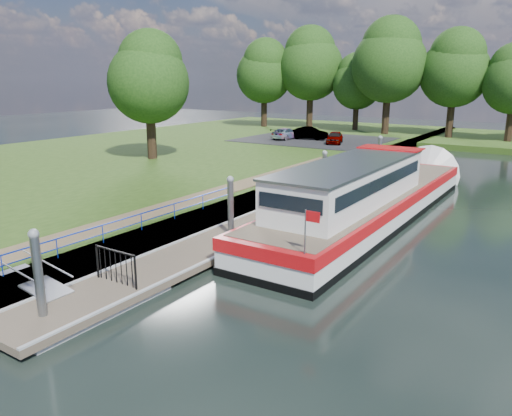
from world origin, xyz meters
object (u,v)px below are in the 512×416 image
Objects in this scene: pontoon at (284,216)px; barge at (373,197)px; car_c at (286,133)px; car_a at (335,137)px; car_b at (309,133)px.

barge reaches higher than pontoon.
barge reaches higher than car_c.
car_b is at bearing 136.98° from car_a.
car_a is 5.71m from car_c.
car_c is (-13.52, 23.55, 1.22)m from pontoon.
pontoon is 27.18m from car_c.
car_b is (-11.38, 24.63, 1.28)m from pontoon.
car_b reaches higher than pontoon.
car_c is at bearing 119.86° from pontoon.
barge is 5.58× the size of car_b.
barge is (3.60, 2.66, 0.90)m from pontoon.
car_b is at bearing 114.80° from pontoon.
barge is at bearing 36.49° from pontoon.
car_c is at bearing 156.16° from car_a.
car_a is at bearing 119.32° from barge.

